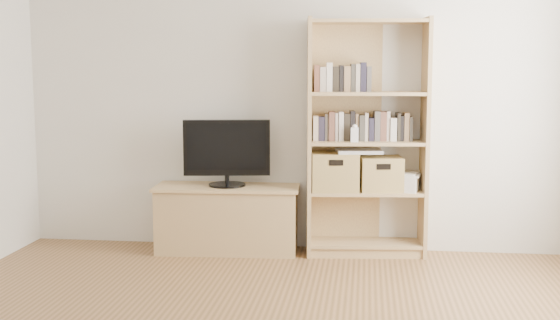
% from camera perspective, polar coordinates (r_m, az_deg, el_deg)
% --- Properties ---
extents(back_wall, '(4.50, 0.02, 2.60)m').
position_cam_1_polar(back_wall, '(5.76, 1.18, 5.60)').
color(back_wall, silver).
rests_on(back_wall, floor).
extents(tv_stand, '(1.15, 0.48, 0.52)m').
position_cam_1_polar(tv_stand, '(5.76, -4.29, -4.88)').
color(tv_stand, tan).
rests_on(tv_stand, floor).
extents(bookshelf, '(0.97, 0.42, 1.88)m').
position_cam_1_polar(bookshelf, '(5.58, 7.06, 1.78)').
color(bookshelf, tan).
rests_on(bookshelf, floor).
extents(television, '(0.70, 0.16, 0.55)m').
position_cam_1_polar(television, '(5.66, -4.35, 0.61)').
color(television, black).
rests_on(television, tv_stand).
extents(books_row_mid, '(0.79, 0.26, 0.21)m').
position_cam_1_polar(books_row_mid, '(5.60, 7.05, 2.65)').
color(books_row_mid, '#B6A492').
rests_on(books_row_mid, bookshelf).
extents(books_row_upper, '(0.37, 0.17, 0.19)m').
position_cam_1_polar(books_row_upper, '(5.56, 4.96, 6.54)').
color(books_row_upper, '#B6A492').
rests_on(books_row_upper, bookshelf).
extents(baby_monitor, '(0.06, 0.04, 0.11)m').
position_cam_1_polar(baby_monitor, '(5.47, 6.08, 2.05)').
color(baby_monitor, white).
rests_on(baby_monitor, bookshelf).
extents(basket_left, '(0.40, 0.34, 0.30)m').
position_cam_1_polar(basket_left, '(5.59, 4.46, -0.93)').
color(basket_left, tan).
rests_on(basket_left, bookshelf).
extents(basket_right, '(0.36, 0.31, 0.27)m').
position_cam_1_polar(basket_right, '(5.63, 8.18, -1.10)').
color(basket_right, tan).
rests_on(basket_right, bookshelf).
extents(laptop, '(0.39, 0.30, 0.03)m').
position_cam_1_polar(laptop, '(5.58, 6.42, 0.72)').
color(laptop, silver).
rests_on(laptop, basket_left).
extents(magazine_stack, '(0.24, 0.30, 0.12)m').
position_cam_1_polar(magazine_stack, '(5.67, 10.27, -1.84)').
color(magazine_stack, silver).
rests_on(magazine_stack, bookshelf).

